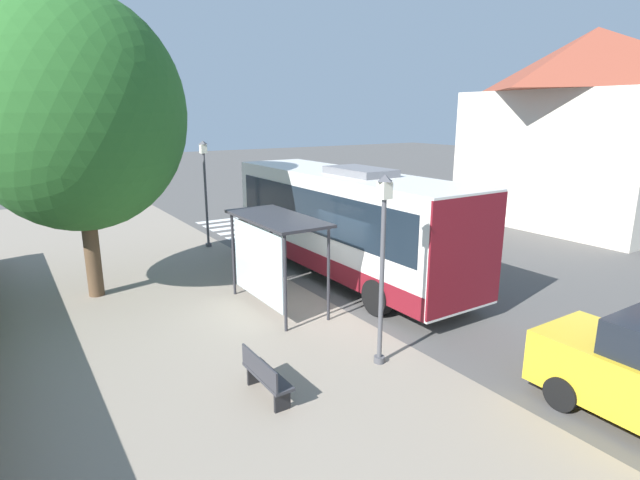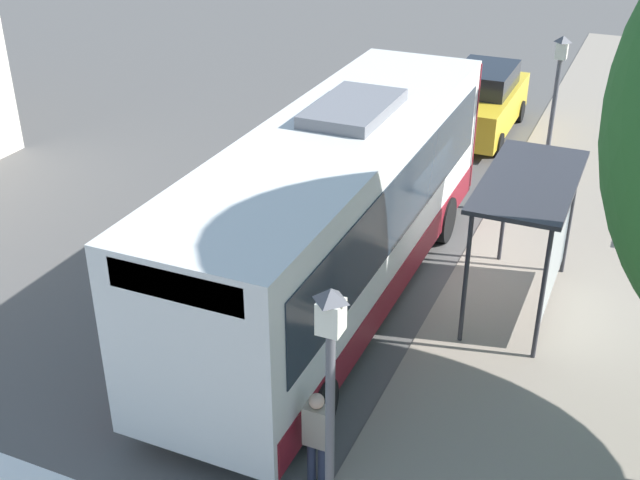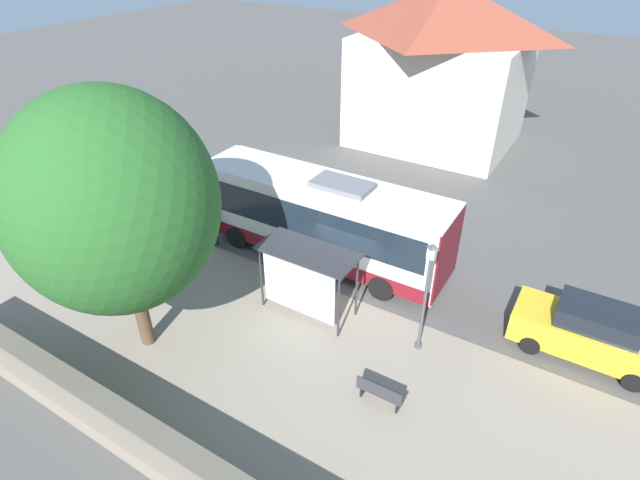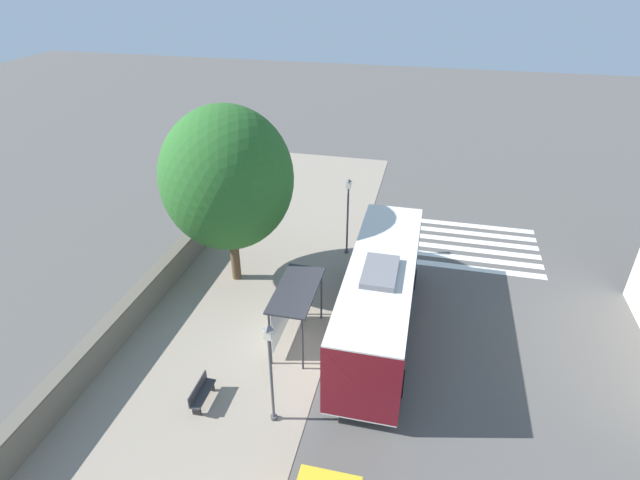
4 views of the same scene
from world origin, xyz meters
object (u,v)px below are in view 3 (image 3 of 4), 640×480
at_px(pedestrian, 214,227).
at_px(bench, 380,392).
at_px(bus_shelter, 306,264).
at_px(street_lamp_near, 426,290).
at_px(shade_tree, 114,203).
at_px(bus, 325,218).
at_px(street_lamp_far, 166,192).
at_px(parked_car_behind_bus, 589,332).

xyz_separation_m(pedestrian, bench, (-4.02, -9.74, -0.45)).
bearing_deg(bus_shelter, pedestrian, 73.28).
relative_size(street_lamp_near, shade_tree, 0.48).
distance_m(bus_shelter, bench, 4.90).
xyz_separation_m(street_lamp_near, shade_tree, (-4.43, 7.89, 2.86)).
bearing_deg(shade_tree, bench, -77.56).
bearing_deg(pedestrian, shade_tree, -160.90).
bearing_deg(pedestrian, bus, -70.52).
bearing_deg(street_lamp_near, bus_shelter, 95.91).
xyz_separation_m(bus_shelter, bench, (-2.29, -4.00, -1.67)).
bearing_deg(street_lamp_far, bus_shelter, -96.79).
xyz_separation_m(shade_tree, parked_car_behind_bus, (6.96, -12.59, -4.38)).
xyz_separation_m(street_lamp_near, street_lamp_far, (0.45, 11.46, 0.09)).
bearing_deg(bus_shelter, street_lamp_far, 83.21).
bearing_deg(pedestrian, parked_car_behind_bus, -85.16).
xyz_separation_m(bus_shelter, shade_tree, (-4.00, 3.76, 3.18)).
height_order(street_lamp_near, street_lamp_far, street_lamp_far).
relative_size(pedestrian, parked_car_behind_bus, 0.34).
bearing_deg(parked_car_behind_bus, street_lamp_far, 97.36).
height_order(street_lamp_far, shade_tree, shade_tree).
relative_size(bus, parked_car_behind_bus, 2.25).
relative_size(bus, shade_tree, 1.20).
xyz_separation_m(bus_shelter, pedestrian, (1.73, 5.75, -1.22)).
height_order(bus_shelter, street_lamp_near, street_lamp_near).
xyz_separation_m(pedestrian, street_lamp_near, (-1.30, -9.87, 1.54)).
relative_size(bus_shelter, parked_car_behind_bus, 0.75).
height_order(bench, shade_tree, shade_tree).
relative_size(bus_shelter, bench, 2.42).
xyz_separation_m(bus, street_lamp_far, (-2.46, 6.12, 0.64)).
height_order(bus_shelter, pedestrian, bus_shelter).
relative_size(pedestrian, street_lamp_near, 0.38).
xyz_separation_m(bus, bench, (-5.62, -5.21, -1.44)).
xyz_separation_m(street_lamp_far, shade_tree, (-4.88, -3.57, 2.77)).
relative_size(pedestrian, street_lamp_far, 0.37).
height_order(bus, pedestrian, bus).
bearing_deg(parked_car_behind_bus, bus_shelter, 108.54).
bearing_deg(bench, shade_tree, 102.44).
distance_m(street_lamp_near, street_lamp_far, 11.47).
height_order(pedestrian, street_lamp_near, street_lamp_near).
distance_m(bus, pedestrian, 4.91).
distance_m(bus_shelter, parked_car_behind_bus, 9.39).
relative_size(bench, shade_tree, 0.17).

